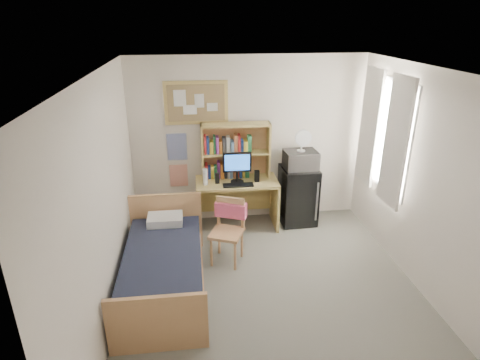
{
  "coord_description": "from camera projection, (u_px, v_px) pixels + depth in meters",
  "views": [
    {
      "loc": [
        -0.87,
        -3.84,
        3.11
      ],
      "look_at": [
        -0.24,
        1.2,
        1.02
      ],
      "focal_mm": 30.0,
      "sensor_mm": 36.0,
      "label": 1
    }
  ],
  "objects": [
    {
      "name": "hoodie",
      "position": [
        231.0,
        210.0,
        5.4
      ],
      "size": [
        0.44,
        0.29,
        0.2
      ],
      "primitive_type": "cube",
      "rotation": [
        0.0,
        0.0,
        -0.4
      ],
      "color": "#FF6186",
      "rests_on": "desk_chair"
    },
    {
      "name": "water_bottle",
      "position": [
        205.0,
        177.0,
        5.92
      ],
      "size": [
        0.07,
        0.07,
        0.25
      ],
      "primitive_type": "cylinder",
      "rotation": [
        0.0,
        0.0,
        -0.01
      ],
      "color": "white",
      "rests_on": "desk"
    },
    {
      "name": "wall_right",
      "position": [
        433.0,
        189.0,
        4.52
      ],
      "size": [
        0.04,
        4.2,
        2.6
      ],
      "primitive_type": "cube",
      "color": "white",
      "rests_on": "floor"
    },
    {
      "name": "bed",
      "position": [
        164.0,
        272.0,
        4.81
      ],
      "size": [
        0.95,
        1.89,
        0.52
      ],
      "primitive_type": "cube",
      "rotation": [
        0.0,
        0.0,
        -0.0
      ],
      "color": "black",
      "rests_on": "floor"
    },
    {
      "name": "poster_wave",
      "position": [
        177.0,
        147.0,
        6.12
      ],
      "size": [
        0.3,
        0.01,
        0.42
      ],
      "primitive_type": "cube",
      "color": "#2A43AB",
      "rests_on": "wall_back"
    },
    {
      "name": "bulletin_board",
      "position": [
        196.0,
        103.0,
        5.89
      ],
      "size": [
        0.94,
        0.03,
        0.64
      ],
      "primitive_type": "cube",
      "color": "#A18655",
      "rests_on": "wall_back"
    },
    {
      "name": "pillow",
      "position": [
        165.0,
        219.0,
        5.37
      ],
      "size": [
        0.46,
        0.33,
        0.11
      ],
      "primitive_type": "cube",
      "rotation": [
        0.0,
        0.0,
        -0.0
      ],
      "color": "white",
      "rests_on": "bed"
    },
    {
      "name": "microwave",
      "position": [
        300.0,
        160.0,
        6.13
      ],
      "size": [
        0.5,
        0.39,
        0.28
      ],
      "primitive_type": "cube",
      "rotation": [
        0.0,
        0.0,
        0.04
      ],
      "color": "#B8B8BD",
      "rests_on": "mini_fridge"
    },
    {
      "name": "desk_chair",
      "position": [
        227.0,
        233.0,
        5.31
      ],
      "size": [
        0.58,
        0.58,
        0.88
      ],
      "primitive_type": "cube",
      "rotation": [
        0.0,
        0.0,
        -0.4
      ],
      "color": "tan",
      "rests_on": "floor"
    },
    {
      "name": "monitor",
      "position": [
        237.0,
        168.0,
        5.96
      ],
      "size": [
        0.43,
        0.04,
        0.45
      ],
      "primitive_type": "cube",
      "rotation": [
        0.0,
        0.0,
        -0.01
      ],
      "color": "black",
      "rests_on": "desk"
    },
    {
      "name": "speaker_left",
      "position": [
        217.0,
        178.0,
        5.99
      ],
      "size": [
        0.07,
        0.07,
        0.16
      ],
      "primitive_type": "cube",
      "rotation": [
        0.0,
        0.0,
        -0.01
      ],
      "color": "black",
      "rests_on": "desk"
    },
    {
      "name": "poster_japan",
      "position": [
        179.0,
        175.0,
        6.3
      ],
      "size": [
        0.28,
        0.01,
        0.36
      ],
      "primitive_type": "cube",
      "color": "#F1522A",
      "rests_on": "wall_back"
    },
    {
      "name": "curtain_right",
      "position": [
        369.0,
        127.0,
        5.86
      ],
      "size": [
        0.04,
        0.55,
        1.7
      ],
      "primitive_type": "cube",
      "color": "white",
      "rests_on": "wall_right"
    },
    {
      "name": "desk_fan",
      "position": [
        302.0,
        141.0,
        6.02
      ],
      "size": [
        0.26,
        0.26,
        0.31
      ],
      "primitive_type": "cylinder",
      "rotation": [
        0.0,
        0.0,
        0.04
      ],
      "color": "white",
      "rests_on": "microwave"
    },
    {
      "name": "speaker_right",
      "position": [
        257.0,
        176.0,
        6.05
      ],
      "size": [
        0.07,
        0.07,
        0.17
      ],
      "primitive_type": "cube",
      "rotation": [
        0.0,
        0.0,
        -0.01
      ],
      "color": "black",
      "rests_on": "desk"
    },
    {
      "name": "hutch",
      "position": [
        236.0,
        151.0,
        6.08
      ],
      "size": [
        1.05,
        0.28,
        0.85
      ],
      "primitive_type": "cube",
      "rotation": [
        0.0,
        0.0,
        -0.01
      ],
      "color": "#DFC26C",
      "rests_on": "desk"
    },
    {
      "name": "ceiling",
      "position": [
        281.0,
        73.0,
        3.81
      ],
      "size": [
        3.6,
        4.2,
        0.02
      ],
      "primitive_type": "cube",
      "color": "white",
      "rests_on": "wall_back"
    },
    {
      "name": "keyboard",
      "position": [
        238.0,
        185.0,
        5.92
      ],
      "size": [
        0.45,
        0.15,
        0.02
      ],
      "primitive_type": "cube",
      "rotation": [
        0.0,
        0.0,
        -0.01
      ],
      "color": "black",
      "rests_on": "desk"
    },
    {
      "name": "desk",
      "position": [
        237.0,
        204.0,
        6.25
      ],
      "size": [
        1.25,
        0.64,
        0.78
      ],
      "primitive_type": "cube",
      "rotation": [
        0.0,
        0.0,
        -0.01
      ],
      "color": "#DFC26C",
      "rests_on": "floor"
    },
    {
      "name": "floor",
      "position": [
        272.0,
        296.0,
        4.81
      ],
      "size": [
        3.6,
        4.2,
        0.02
      ],
      "primitive_type": "cube",
      "color": "gray",
      "rests_on": "ground"
    },
    {
      "name": "wall_left",
      "position": [
        104.0,
        206.0,
        4.1
      ],
      "size": [
        0.04,
        4.2,
        2.6
      ],
      "primitive_type": "cube",
      "color": "white",
      "rests_on": "floor"
    },
    {
      "name": "curtain_left",
      "position": [
        396.0,
        143.0,
        5.13
      ],
      "size": [
        0.04,
        0.55,
        1.7
      ],
      "primitive_type": "cube",
      "color": "white",
      "rests_on": "wall_right"
    },
    {
      "name": "mini_fridge",
      "position": [
        298.0,
        195.0,
        6.38
      ],
      "size": [
        0.56,
        0.56,
        0.92
      ],
      "primitive_type": "cube",
      "rotation": [
        0.0,
        0.0,
        0.04
      ],
      "color": "black",
      "rests_on": "floor"
    },
    {
      "name": "wall_front",
      "position": [
        349.0,
        344.0,
        2.38
      ],
      "size": [
        3.6,
        0.04,
        2.6
      ],
      "primitive_type": "cube",
      "color": "white",
      "rests_on": "floor"
    },
    {
      "name": "wall_back",
      "position": [
        248.0,
        141.0,
        6.24
      ],
      "size": [
        3.6,
        0.04,
        2.6
      ],
      "primitive_type": "cube",
      "color": "white",
      "rests_on": "floor"
    },
    {
      "name": "window_unit",
      "position": [
        384.0,
        134.0,
        5.5
      ],
      "size": [
        0.1,
        1.4,
        1.7
      ],
      "primitive_type": "cube",
      "color": "white",
      "rests_on": "wall_right"
    }
  ]
}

